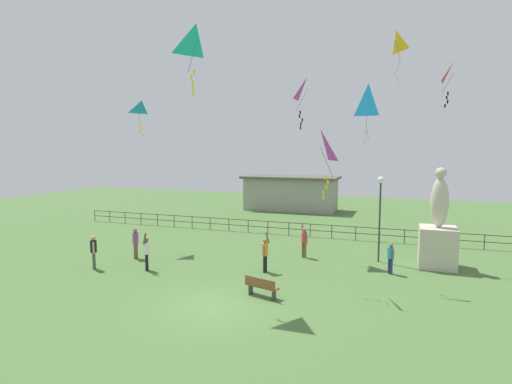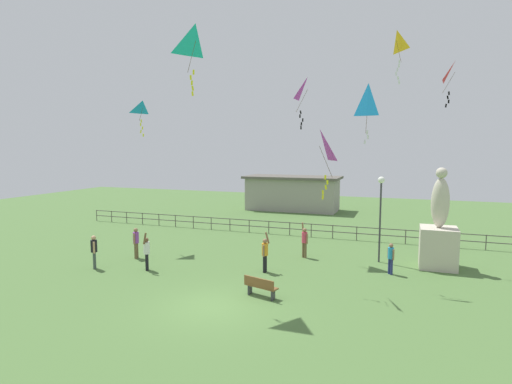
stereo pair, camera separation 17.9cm
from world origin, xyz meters
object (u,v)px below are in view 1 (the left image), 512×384
object	(u,v)px
kite_1	(307,91)
lamppost	(380,201)
park_bench	(261,286)
kite_0	(454,74)
person_5	(304,240)
kite_4	(396,43)
person_2	(135,241)
kite_3	(320,148)
kite_5	(368,102)
person_3	(391,256)
person_1	(146,251)
person_4	(265,252)
kite_6	(142,109)
person_0	(94,250)
kite_2	(196,43)
statue_monument	(438,237)

from	to	relation	value
kite_1	lamppost	bearing A→B (deg)	-4.00
park_bench	kite_0	bearing A→B (deg)	49.10
person_5	kite_4	world-z (taller)	kite_4
kite_4	person_2	bearing A→B (deg)	-159.97
kite_3	kite_5	distance (m)	3.65
person_3	kite_4	size ratio (longest dim) A/B	0.55
lamppost	park_bench	distance (m)	8.97
person_3	kite_4	distance (m)	11.42
person_3	person_5	size ratio (longest dim) A/B	0.77
lamppost	kite_5	xyz separation A→B (m)	(-0.56, -2.90, 4.99)
person_1	person_3	xyz separation A→B (m)	(11.75, 3.59, -0.10)
person_5	kite_5	size ratio (longest dim) A/B	0.72
person_4	kite_3	size ratio (longest dim) A/B	0.67
person_5	kite_6	xyz separation A→B (m)	(-10.23, -0.62, 7.64)
person_0	person_4	bearing A→B (deg)	16.16
lamppost	kite_1	bearing A→B (deg)	176.00
person_2	kite_3	size ratio (longest dim) A/B	0.58
kite_2	kite_3	xyz separation A→B (m)	(4.70, 2.37, -4.27)
kite_4	kite_5	size ratio (longest dim) A/B	1.01
park_bench	kite_6	distance (m)	14.29
person_1	kite_5	xyz separation A→B (m)	(10.52, 2.78, 7.39)
park_bench	kite_0	world-z (taller)	kite_0
person_1	person_4	xyz separation A→B (m)	(5.79, 1.77, 0.01)
person_1	kite_2	xyz separation A→B (m)	(4.05, -1.95, 9.51)
person_1	person_5	size ratio (longest dim) A/B	0.99
park_bench	person_1	distance (m)	6.95
kite_3	kite_6	distance (m)	12.89
park_bench	person_2	bearing A→B (deg)	158.93
kite_4	kite_5	xyz separation A→B (m)	(-1.07, -3.88, -3.50)
statue_monument	kite_4	world-z (taller)	kite_4
person_2	kite_2	world-z (taller)	kite_2
kite_1	kite_4	xyz separation A→B (m)	(4.71, 0.68, 2.42)
statue_monument	kite_2	size ratio (longest dim) A/B	1.90
person_0	kite_6	world-z (taller)	kite_6
person_0	kite_1	distance (m)	14.43
statue_monument	kite_2	xyz separation A→B (m)	(-9.98, -7.62, 8.91)
person_0	kite_1	xyz separation A→B (m)	(9.60, 6.68, 8.47)
person_1	kite_1	distance (m)	12.44
kite_0	person_2	bearing A→B (deg)	-160.95
person_2	kite_2	bearing A→B (deg)	-31.70
kite_3	kite_4	bearing A→B (deg)	65.57
person_2	park_bench	bearing A→B (deg)	-21.07
park_bench	kite_4	size ratio (longest dim) A/B	0.55
lamppost	kite_4	bearing A→B (deg)	62.73
person_5	kite_3	size ratio (longest dim) A/B	0.67
kite_2	kite_4	world-z (taller)	kite_4
person_2	kite_1	xyz separation A→B (m)	(8.80, 4.24, 8.47)
kite_0	kite_5	distance (m)	6.43
person_0	kite_6	size ratio (longest dim) A/B	0.80
kite_0	kite_1	xyz separation A→B (m)	(-7.69, -1.45, -0.75)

